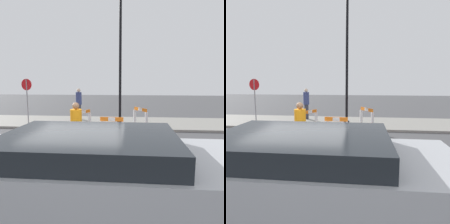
{
  "view_description": "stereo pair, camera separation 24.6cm",
  "coord_description": "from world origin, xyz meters",
  "views": [
    {
      "loc": [
        1.46,
        -5.74,
        2.41
      ],
      "look_at": [
        0.59,
        3.87,
        1.0
      ],
      "focal_mm": 35.0,
      "sensor_mm": 36.0,
      "label": 1
    },
    {
      "loc": [
        1.7,
        -5.72,
        2.41
      ],
      "look_at": [
        0.59,
        3.87,
        1.0
      ],
      "focal_mm": 35.0,
      "sensor_mm": 36.0,
      "label": 2
    }
  ],
  "objects": [
    {
      "name": "person_pedestrian",
      "position": [
        -1.67,
        6.89,
        1.09
      ],
      "size": [
        0.35,
        0.35,
        1.82
      ],
      "rotation": [
        0.0,
        0.0,
        3.12
      ],
      "color": "#33333D",
      "rests_on": "sidewalk_slab"
    },
    {
      "name": "ground_plane",
      "position": [
        0.0,
        0.0,
        0.0
      ],
      "size": [
        60.0,
        60.0,
        0.0
      ],
      "primitive_type": "plane",
      "color": "#4C4C4F"
    },
    {
      "name": "stop_sign",
      "position": [
        -4.05,
        5.31,
        1.7
      ],
      "size": [
        0.6,
        0.12,
        2.38
      ],
      "rotation": [
        0.0,
        0.0,
        2.98
      ],
      "color": "gray",
      "rests_on": "sidewalk_slab"
    },
    {
      "name": "traffic_cone_4",
      "position": [
        1.95,
        3.46,
        0.29
      ],
      "size": [
        0.3,
        0.3,
        0.6
      ],
      "color": "black",
      "rests_on": "ground_plane"
    },
    {
      "name": "traffic_cone_0",
      "position": [
        1.9,
        2.93,
        0.28
      ],
      "size": [
        0.3,
        0.3,
        0.58
      ],
      "color": "black",
      "rests_on": "ground_plane"
    },
    {
      "name": "sidewalk_slab",
      "position": [
        0.0,
        6.22,
        0.05
      ],
      "size": [
        18.0,
        3.45,
        0.11
      ],
      "color": "gray",
      "rests_on": "ground_plane"
    },
    {
      "name": "streetlamp_post",
      "position": [
        0.87,
        5.23,
        4.22
      ],
      "size": [
        0.44,
        0.44,
        6.54
      ],
      "color": "black",
      "rests_on": "sidewalk_slab"
    },
    {
      "name": "parked_car_1",
      "position": [
        0.93,
        -3.06,
        0.98
      ],
      "size": [
        4.0,
        1.9,
        1.73
      ],
      "color": "#B7BABF",
      "rests_on": "ground_plane"
    },
    {
      "name": "traffic_cone_2",
      "position": [
        0.04,
        4.4,
        0.25
      ],
      "size": [
        0.3,
        0.3,
        0.52
      ],
      "color": "black",
      "rests_on": "ground_plane"
    },
    {
      "name": "traffic_cone_3",
      "position": [
        0.06,
        1.4,
        0.31
      ],
      "size": [
        0.3,
        0.3,
        0.64
      ],
      "color": "black",
      "rests_on": "ground_plane"
    },
    {
      "name": "barricade_0",
      "position": [
        0.77,
        1.72,
        0.61
      ],
      "size": [
        0.83,
        0.16,
        1.14
      ],
      "rotation": [
        0.0,
        0.0,
        6.24
      ],
      "color": "white",
      "rests_on": "ground_plane"
    },
    {
      "name": "barricade_1",
      "position": [
        1.86,
        4.35,
        0.63
      ],
      "size": [
        0.65,
        0.9,
        1.15
      ],
      "rotation": [
        0.0,
        0.0,
        8.43
      ],
      "color": "white",
      "rests_on": "ground_plane"
    },
    {
      "name": "person_worker",
      "position": [
        -0.32,
        1.06,
        0.91
      ],
      "size": [
        0.48,
        0.48,
        1.71
      ],
      "rotation": [
        0.0,
        0.0,
        1.2
      ],
      "color": "#33333D",
      "rests_on": "ground_plane"
    },
    {
      "name": "barricade_2",
      "position": [
        -0.8,
        4.28,
        0.55
      ],
      "size": [
        0.58,
        0.81,
        1.01
      ],
      "rotation": [
        0.0,
        0.0,
        10.43
      ],
      "color": "white",
      "rests_on": "ground_plane"
    },
    {
      "name": "traffic_cone_1",
      "position": [
        -1.25,
        2.77,
        0.25
      ],
      "size": [
        0.3,
        0.3,
        0.53
      ],
      "color": "black",
      "rests_on": "ground_plane"
    }
  ]
}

